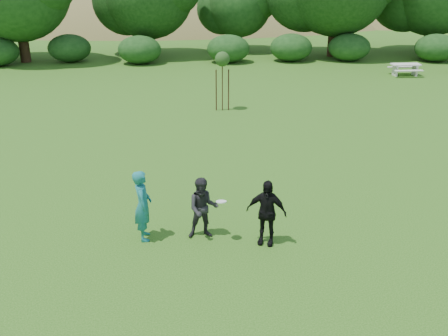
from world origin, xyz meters
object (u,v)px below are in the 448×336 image
object	(u,v)px
player_black	(266,212)
sapling	(222,61)
player_grey	(203,208)
picnic_table	(405,68)
player_teal	(143,205)

from	to	relation	value
player_black	sapling	distance (m)	12.73
player_grey	picnic_table	bearing A→B (deg)	53.10
player_black	player_teal	bearing A→B (deg)	-168.65
picnic_table	player_black	bearing A→B (deg)	-120.63
player_black	picnic_table	xyz separation A→B (m)	(11.85, 20.00, -0.36)
player_black	picnic_table	world-z (taller)	player_black
player_teal	sapling	size ratio (longest dim) A/B	0.67
picnic_table	player_teal	bearing A→B (deg)	-127.45
player_teal	picnic_table	distance (m)	24.64
sapling	picnic_table	world-z (taller)	sapling
sapling	picnic_table	xyz separation A→B (m)	(12.19, 7.37, -1.90)
player_grey	picnic_table	distance (m)	23.75
player_teal	picnic_table	size ratio (longest dim) A/B	1.06
player_grey	picnic_table	xyz separation A→B (m)	(13.43, 19.59, -0.32)
player_teal	sapling	world-z (taller)	sapling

